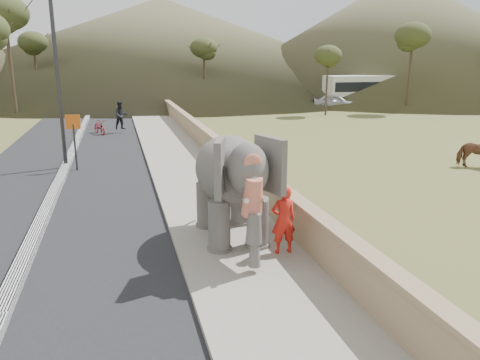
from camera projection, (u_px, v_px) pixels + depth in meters
name	position (u px, v px, depth m)	size (l,w,h in m)	color
ground	(269.00, 299.00, 9.34)	(160.00, 160.00, 0.00)	olive
road	(58.00, 187.00, 17.46)	(7.00, 120.00, 0.03)	black
median	(58.00, 185.00, 17.44)	(0.35, 120.00, 0.22)	black
walkway	(191.00, 177.00, 18.68)	(3.00, 120.00, 0.15)	#9E9687
parapet	(231.00, 163.00, 18.97)	(0.30, 120.00, 1.10)	tan
lamppost	(63.00, 54.00, 19.45)	(1.76, 0.36, 8.00)	#2D2D32
signboard	(74.00, 133.00, 19.71)	(0.60, 0.08, 2.40)	#2D2D33
cow	(478.00, 152.00, 20.54)	(0.75, 1.65, 1.40)	brown
distant_car	(336.00, 102.00, 44.53)	(1.70, 4.23, 1.44)	silver
bus_white	(378.00, 91.00, 46.65)	(2.50, 11.00, 3.10)	white
bus_orange	(462.00, 90.00, 48.17)	(2.50, 11.00, 3.10)	orange
hill_right	(399.00, 34.00, 64.90)	(56.00, 56.00, 16.00)	brown
hill_far	(162.00, 44.00, 74.35)	(80.00, 80.00, 14.00)	brown
elephant_and_man	(231.00, 185.00, 11.95)	(2.22, 3.85, 2.78)	#67625D
motorcyclist	(110.00, 121.00, 29.89)	(2.52, 1.93, 2.06)	maroon
trees	(153.00, 69.00, 34.80)	(47.60, 42.95, 9.82)	#473828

